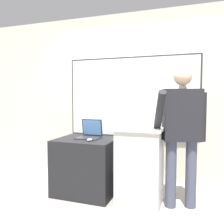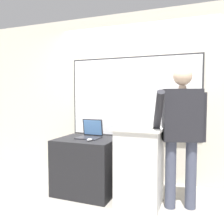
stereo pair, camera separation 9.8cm
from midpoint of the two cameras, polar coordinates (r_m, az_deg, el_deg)
ground_plane at (r=3.01m, az=-0.71°, el=-22.90°), size 30.00×30.00×0.00m
back_wall at (r=3.91m, az=6.27°, el=3.66°), size 6.40×0.17×2.69m
lectern_podium at (r=3.05m, az=7.56°, el=-12.67°), size 0.58×0.53×0.97m
side_desk at (r=3.40m, az=-5.27°, el=-12.74°), size 0.81×0.65×0.77m
person_presenter at (r=2.94m, az=17.32°, el=-3.40°), size 0.61×0.64×1.70m
laptop at (r=3.37m, az=-4.36°, el=-5.02°), size 0.31×0.29×0.26m
wireless_keyboard at (r=2.89m, az=6.90°, el=-3.57°), size 0.42×0.11×0.02m
computer_mouse_by_laptop at (r=3.14m, az=-4.53°, el=-6.66°), size 0.06×0.10×0.03m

